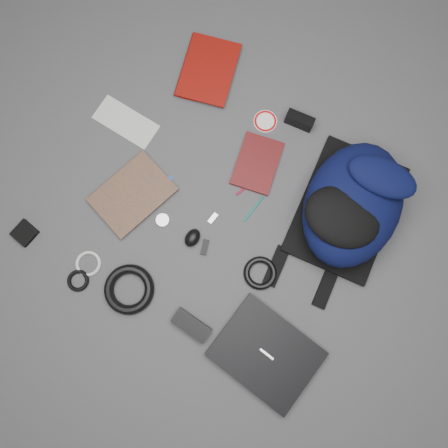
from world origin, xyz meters
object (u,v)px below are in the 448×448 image
Objects in this scene: textbook_red at (183,64)px; mouse at (192,238)px; comic_book at (115,175)px; pouch at (25,233)px; compact_camera at (300,120)px; dvd_case at (257,163)px; power_brick at (191,325)px; laptop at (266,353)px; backpack at (353,204)px.

mouse is at bearing -71.06° from textbook_red.
pouch is (-0.14, -0.37, -0.00)m from comic_book.
textbook_red is 2.53× the size of compact_camera.
compact_camera is at bearing 63.51° from dvd_case.
pouch is (-0.71, -0.08, -0.01)m from power_brick.
compact_camera is (-0.38, 0.79, 0.01)m from laptop.
dvd_case is 0.38m from mouse.
dvd_case is (-0.37, -0.04, -0.10)m from backpack.
textbook_red is 0.69m from mouse.
laptop reaches higher than pouch.
backpack reaches higher than mouse.
compact_camera is at bearing 64.20° from comic_book.
comic_book is 0.54m from dvd_case.
pouch is at bearing -133.32° from compact_camera.
compact_camera reaches higher than laptop.
pouch is at bearing -115.52° from textbook_red.
laptop is 3.20× the size of compact_camera.
power_brick reaches higher than pouch.
backpack is 1.21m from pouch.
dvd_case is 2.83× the size of pouch.
backpack is at bearing -28.23° from textbook_red.
backpack is at bearing 42.23° from mouse.
comic_book is (0.05, -0.51, -0.00)m from textbook_red.
pouch is (-0.60, -0.94, -0.02)m from compact_camera.
power_brick is (0.61, -0.81, 0.00)m from textbook_red.
power_brick is (0.10, -0.86, -0.01)m from compact_camera.
backpack is 7.29× the size of mouse.
laptop is 0.49m from mouse.
laptop is 0.70m from dvd_case.
mouse reaches higher than laptop.
pouch is (-0.56, -0.71, 0.00)m from dvd_case.
mouse reaches higher than textbook_red.
mouse is 0.32m from power_brick.
comic_book is 3.97× the size of mouse.
textbook_red is at bearing 143.10° from laptop.
comic_book is at bearing -104.12° from textbook_red.
dvd_case is at bearing 81.32° from mouse.
laptop is 0.88m from compact_camera.
comic_book is 0.40m from pouch.
comic_book is at bearing 68.88° from pouch.
compact_camera is 0.61m from mouse.
laptop reaches higher than comic_book.
comic_book is at bearing -139.52° from compact_camera.
power_brick is at bearing -119.50° from backpack.
compact_camera is 1.12m from pouch.
dvd_case is (0.42, 0.34, -0.00)m from comic_book.
compact_camera is 1.52× the size of mouse.
comic_book is at bearing 172.45° from mouse.
pouch is (-0.98, -0.15, -0.01)m from laptop.
laptop is 0.99m from pouch.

